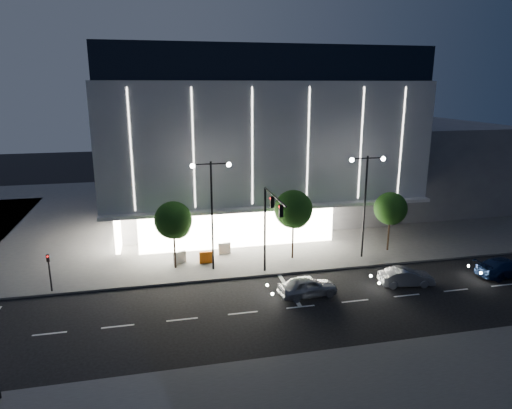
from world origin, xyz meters
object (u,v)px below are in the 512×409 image
(ped_signal_far, at_px, (49,269))
(street_lamp_east, at_px, (366,192))
(tree_mid, at_px, (294,211))
(car_lead, at_px, (308,286))
(tree_right, at_px, (391,210))
(street_lamp_west, at_px, (212,200))
(barrier_d, at_px, (224,248))
(car_second, at_px, (406,277))
(tree_left, at_px, (174,222))
(barrier_c, at_px, (206,257))
(car_third, at_px, (505,267))
(traffic_mast, at_px, (270,218))
(barrier_b, at_px, (180,257))

(ped_signal_far, bearing_deg, street_lamp_east, 3.44)
(ped_signal_far, relative_size, tree_mid, 0.49)
(tree_mid, height_order, car_lead, tree_mid)
(tree_right, distance_m, car_lead, 12.64)
(street_lamp_west, height_order, tree_mid, street_lamp_west)
(street_lamp_east, distance_m, barrier_d, 13.17)
(tree_mid, distance_m, tree_right, 9.01)
(tree_mid, height_order, car_second, tree_mid)
(street_lamp_east, height_order, tree_mid, street_lamp_east)
(barrier_d, bearing_deg, car_lead, -69.83)
(ped_signal_far, xyz_separation_m, tree_left, (9.03, 2.52, 2.15))
(car_lead, relative_size, barrier_c, 3.89)
(tree_mid, distance_m, car_lead, 7.95)
(car_second, bearing_deg, car_third, -82.99)
(traffic_mast, relative_size, tree_mid, 1.15)
(street_lamp_west, relative_size, tree_mid, 1.46)
(tree_right, bearing_deg, street_lamp_east, -161.37)
(car_lead, bearing_deg, car_second, -94.78)
(car_lead, bearing_deg, street_lamp_east, -54.90)
(tree_left, relative_size, barrier_b, 5.20)
(tree_right, bearing_deg, ped_signal_far, -174.86)
(tree_right, xyz_separation_m, barrier_c, (-16.47, 0.43, -3.23))
(tree_mid, bearing_deg, traffic_mast, -129.42)
(car_second, relative_size, car_third, 0.82)
(traffic_mast, xyz_separation_m, tree_left, (-6.97, 3.68, -0.99))
(street_lamp_west, relative_size, tree_right, 1.63)
(street_lamp_west, relative_size, car_lead, 2.10)
(street_lamp_east, bearing_deg, tree_right, 18.63)
(car_lead, height_order, barrier_d, car_lead)
(barrier_d, bearing_deg, street_lamp_east, -21.98)
(tree_right, height_order, car_lead, tree_right)
(barrier_b, bearing_deg, street_lamp_west, -60.29)
(tree_left, bearing_deg, ped_signal_far, -164.39)
(street_lamp_east, bearing_deg, car_lead, -139.42)
(car_third, distance_m, barrier_b, 26.20)
(traffic_mast, height_order, tree_left, traffic_mast)
(barrier_b, bearing_deg, car_second, -49.64)
(street_lamp_east, bearing_deg, car_second, -82.11)
(car_second, bearing_deg, street_lamp_east, 15.36)
(tree_left, xyz_separation_m, barrier_b, (0.38, 0.87, -3.38))
(traffic_mast, bearing_deg, barrier_c, 137.22)
(street_lamp_west, height_order, car_third, street_lamp_west)
(traffic_mast, height_order, ped_signal_far, traffic_mast)
(car_third, relative_size, barrier_d, 4.51)
(tree_left, height_order, barrier_d, tree_left)
(tree_mid, relative_size, barrier_b, 5.59)
(traffic_mast, relative_size, barrier_d, 6.43)
(street_lamp_west, distance_m, street_lamp_east, 13.00)
(street_lamp_east, distance_m, car_third, 12.30)
(car_second, distance_m, barrier_c, 16.04)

